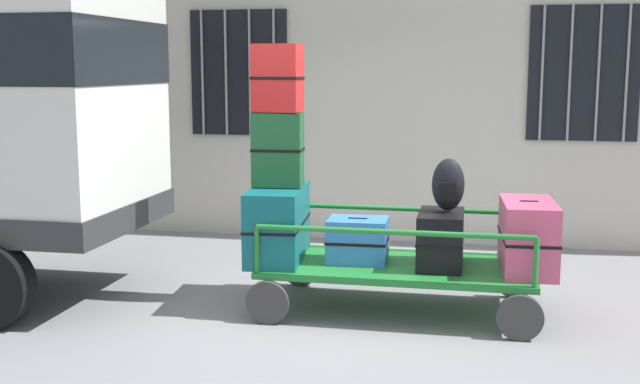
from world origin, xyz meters
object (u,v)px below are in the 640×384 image
Objects in this scene: suitcase_left_bottom at (278,223)px; suitcase_midright_bottom at (528,236)px; suitcase_midleft_bottom at (358,240)px; suitcase_center_bottom at (441,239)px; backpack at (448,185)px; suitcase_left_middle at (278,150)px; suitcase_left_top at (277,78)px; luggage_cart at (398,271)px.

suitcase_left_bottom is 1.23× the size of suitcase_midright_bottom.
suitcase_midleft_bottom is 0.81× the size of suitcase_center_bottom.
backpack is (-0.66, 0.07, 0.40)m from suitcase_midright_bottom.
suitcase_center_bottom is 1.48× the size of backpack.
backpack reaches higher than suitcase_midleft_bottom.
suitcase_left_middle is (0.00, 0.02, 0.64)m from suitcase_left_bottom.
suitcase_midright_bottom is 0.77m from backpack.
backpack is at bearing 47.10° from suitcase_center_bottom.
suitcase_left_bottom is 1.51m from backpack.
suitcase_left_top is 1.55m from suitcase_midleft_bottom.
backpack is at bearing 1.79° from suitcase_left_bottom.
suitcase_left_top is at bearing 178.56° from suitcase_midleft_bottom.
suitcase_midleft_bottom is 1.20× the size of backpack.
suitcase_left_top is (0.00, 0.01, 0.61)m from suitcase_left_middle.
suitcase_midleft_bottom is (0.71, -0.02, -1.38)m from suitcase_left_top.
suitcase_left_top is 1.71m from backpack.
suitcase_midright_bottom is 1.95× the size of backpack.
suitcase_midleft_bottom is (0.71, 0.01, -0.13)m from suitcase_left_bottom.
suitcase_left_middle reaches higher than suitcase_midleft_bottom.
suitcase_left_top is 2.48m from suitcase_midright_bottom.
suitcase_center_bottom is (1.41, -0.03, -0.73)m from suitcase_left_middle.
suitcase_midright_bottom is at bearing -1.16° from suitcase_left_middle.
suitcase_left_middle is 1.11× the size of suitcase_left_top.
suitcase_left_middle reaches higher than suitcase_midright_bottom.
suitcase_left_bottom is at bearing -90.00° from suitcase_left_middle.
suitcase_center_bottom reaches higher than suitcase_midleft_bottom.
suitcase_left_middle is 1.46× the size of backpack.
suitcase_midleft_bottom is at bearing -1.44° from suitcase_left_top.
suitcase_midright_bottom reaches higher than luggage_cart.
suitcase_left_top is at bearing 178.61° from luggage_cart.
suitcase_midright_bottom reaches higher than suitcase_midleft_bottom.
suitcase_left_bottom reaches higher than luggage_cart.
suitcase_midright_bottom is (2.12, -0.02, -0.03)m from suitcase_left_bottom.
luggage_cart is 3.66× the size of suitcase_left_middle.
luggage_cart is at bearing 178.56° from suitcase_center_bottom.
suitcase_left_bottom is 1.42m from suitcase_center_bottom.
backpack is at bearing 0.69° from suitcase_left_top.
suitcase_center_bottom is (1.41, -0.01, -0.08)m from suitcase_left_bottom.
suitcase_center_bottom is (0.71, -0.02, 0.04)m from suitcase_midleft_bottom.
suitcase_left_middle reaches higher than luggage_cart.
suitcase_left_middle is 1.49m from backpack.
luggage_cart is 1.13m from suitcase_left_bottom.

